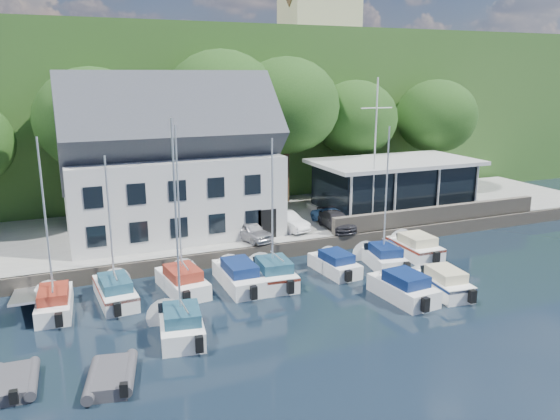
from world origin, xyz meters
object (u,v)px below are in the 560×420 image
at_px(dinghy_1, 111,374).
at_px(boat_r2_1, 177,242).
at_px(car_dgrey, 336,221).
at_px(boat_r1_0, 47,234).
at_px(boat_r1_1, 110,224).
at_px(boat_r1_7, 415,245).
at_px(car_white, 287,221).
at_px(car_silver, 250,231).
at_px(flagpole, 375,153).
at_px(boat_r1_6, 386,198).
at_px(car_blue, 333,216).
at_px(boat_r2_3, 403,285).
at_px(boat_r2_4, 443,280).
at_px(club_pavilion, 394,185).
at_px(boat_r1_3, 238,273).
at_px(dinghy_0, 14,380).
at_px(boat_r1_2, 179,213).
at_px(harbor_building, 172,171).
at_px(boat_r1_5, 335,262).
at_px(boat_r1_4, 272,205).

bearing_deg(dinghy_1, boat_r2_1, 51.26).
xyz_separation_m(car_dgrey, boat_r1_0, (-19.03, -5.03, 2.60)).
xyz_separation_m(boat_r1_1, boat_r1_7, (19.37, -0.04, -3.54)).
bearing_deg(car_white, car_silver, -174.26).
bearing_deg(boat_r2_1, flagpole, 40.63).
height_order(car_silver, boat_r1_0, boat_r1_0).
distance_m(boat_r1_6, dinghy_1, 19.28).
xyz_separation_m(car_silver, car_blue, (7.05, 1.28, -0.05)).
height_order(boat_r2_3, boat_r2_4, boat_r2_3).
distance_m(boat_r2_3, boat_r2_4, 2.58).
bearing_deg(club_pavilion, boat_r1_3, -152.29).
height_order(car_silver, car_blue, car_silver).
bearing_deg(car_white, flagpole, -23.49).
bearing_deg(car_dgrey, boat_r1_3, -145.73).
bearing_deg(dinghy_1, boat_r1_1, 94.56).
relative_size(flagpole, boat_r1_7, 1.85).
xyz_separation_m(car_silver, boat_r1_3, (-2.55, -5.13, -0.88)).
bearing_deg(boat_r1_6, boat_r1_3, -173.18).
height_order(boat_r1_0, boat_r2_3, boat_r1_0).
relative_size(boat_r2_1, boat_r2_4, 1.64).
xyz_separation_m(flagpole, boat_r2_3, (-4.76, -10.77, -5.54)).
height_order(flagpole, dinghy_1, flagpole).
bearing_deg(dinghy_0, boat_r2_4, 6.00).
height_order(car_silver, boat_r1_2, boat_r1_2).
relative_size(club_pavilion, flagpole, 1.24).
relative_size(harbor_building, boat_r1_3, 2.11).
bearing_deg(car_blue, boat_r1_7, -69.84).
distance_m(boat_r1_1, boat_r1_5, 13.44).
relative_size(car_white, boat_r1_1, 0.45).
distance_m(flagpole, boat_r2_1, 19.91).
bearing_deg(boat_r1_1, car_silver, 22.49).
bearing_deg(boat_r2_4, boat_r1_7, 73.47).
bearing_deg(dinghy_0, boat_r2_3, 6.76).
bearing_deg(boat_r2_4, boat_r2_1, -175.65).
bearing_deg(boat_r1_3, boat_r1_1, 175.85).
relative_size(boat_r1_5, boat_r2_4, 0.95).
bearing_deg(boat_r2_1, boat_r1_0, 144.91).
bearing_deg(flagpole, boat_r1_1, -165.27).
bearing_deg(boat_r2_3, boat_r1_1, 153.60).
bearing_deg(boat_r1_4, boat_r1_7, 9.16).
bearing_deg(boat_r1_2, boat_r2_4, -30.47).
bearing_deg(boat_r1_7, car_white, 140.07).
xyz_separation_m(car_blue, flagpole, (2.81, -0.86, 4.73)).
distance_m(boat_r1_1, dinghy_1, 9.21).
distance_m(boat_r1_2, boat_r2_1, 5.54).
bearing_deg(boat_r2_3, car_white, 94.13).
bearing_deg(dinghy_1, boat_r2_4, 19.72).
bearing_deg(boat_r1_4, dinghy_0, -150.46).
bearing_deg(car_dgrey, harbor_building, 165.46).
distance_m(boat_r1_4, boat_r1_6, 7.56).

